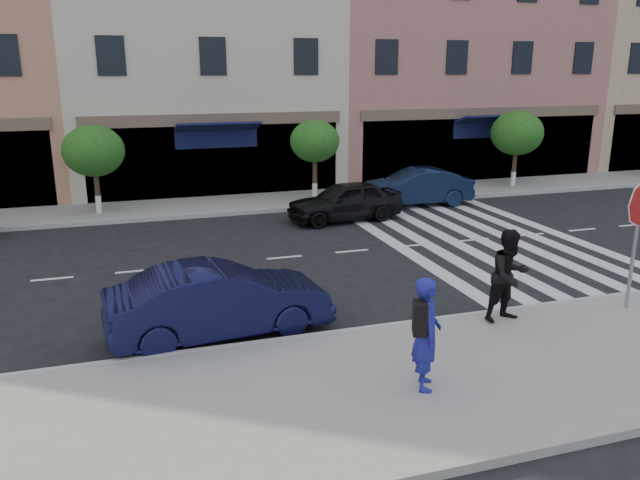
# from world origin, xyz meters

# --- Properties ---
(ground) EXTENTS (120.00, 120.00, 0.00)m
(ground) POSITION_xyz_m (0.00, 0.00, 0.00)
(ground) COLOR black
(ground) RESTS_ON ground
(sidewalk_near) EXTENTS (60.00, 4.50, 0.15)m
(sidewalk_near) POSITION_xyz_m (0.00, -3.75, 0.07)
(sidewalk_near) COLOR gray
(sidewalk_near) RESTS_ON ground
(sidewalk_far) EXTENTS (60.00, 3.00, 0.15)m
(sidewalk_far) POSITION_xyz_m (0.00, 11.00, 0.07)
(sidewalk_far) COLOR gray
(sidewalk_far) RESTS_ON ground
(building_centre) EXTENTS (11.00, 9.00, 11.00)m
(building_centre) POSITION_xyz_m (-0.50, 17.00, 5.50)
(building_centre) COLOR beige
(building_centre) RESTS_ON ground
(building_east_mid) EXTENTS (13.00, 9.00, 13.00)m
(building_east_mid) POSITION_xyz_m (11.50, 17.00, 6.50)
(building_east_mid) COLOR #AE6E67
(building_east_mid) RESTS_ON ground
(street_tree_wb) EXTENTS (2.10, 2.10, 3.06)m
(street_tree_wb) POSITION_xyz_m (-5.00, 10.80, 2.31)
(street_tree_wb) COLOR #473323
(street_tree_wb) RESTS_ON sidewalk_far
(street_tree_c) EXTENTS (1.90, 1.90, 3.04)m
(street_tree_c) POSITION_xyz_m (3.00, 10.80, 2.36)
(street_tree_c) COLOR #473323
(street_tree_c) RESTS_ON sidewalk_far
(street_tree_ea) EXTENTS (2.20, 2.20, 3.19)m
(street_tree_ea) POSITION_xyz_m (12.00, 10.80, 2.39)
(street_tree_ea) COLOR #473323
(street_tree_ea) RESTS_ON sidewalk_far
(stop_sign) EXTENTS (0.97, 0.13, 2.76)m
(stop_sign) POSITION_xyz_m (5.96, -2.20, 2.14)
(stop_sign) COLOR gray
(stop_sign) RESTS_ON sidewalk_near
(photographer) EXTENTS (0.66, 0.79, 1.85)m
(photographer) POSITION_xyz_m (0.25, -3.97, 1.08)
(photographer) COLOR navy
(photographer) RESTS_ON sidewalk_near
(walker) EXTENTS (1.02, 0.86, 1.90)m
(walker) POSITION_xyz_m (3.10, -2.00, 1.10)
(walker) COLOR black
(walker) RESTS_ON sidewalk_near
(car_near_mid) EXTENTS (4.47, 1.93, 1.43)m
(car_near_mid) POSITION_xyz_m (-2.50, -0.62, 0.72)
(car_near_mid) COLOR black
(car_near_mid) RESTS_ON ground
(car_far_mid) EXTENTS (4.11, 1.98, 1.35)m
(car_far_mid) POSITION_xyz_m (3.08, 7.60, 0.68)
(car_far_mid) COLOR black
(car_far_mid) RESTS_ON ground
(car_far_right) EXTENTS (4.33, 1.75, 1.40)m
(car_far_right) POSITION_xyz_m (6.50, 9.10, 0.70)
(car_far_right) COLOR #0D1932
(car_far_right) RESTS_ON ground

